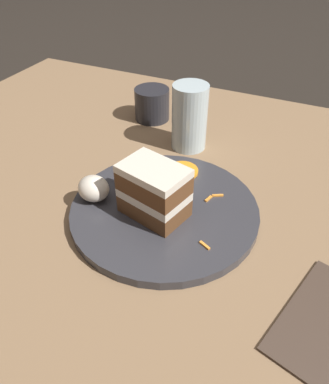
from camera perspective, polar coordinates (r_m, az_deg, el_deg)
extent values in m
plane|color=black|center=(0.66, -1.89, -3.64)|extent=(6.00, 6.00, 0.00)
cube|color=#846647|center=(0.65, -1.91, -2.74)|extent=(1.25, 1.02, 0.03)
cylinder|color=#333338|center=(0.62, 0.00, -2.79)|extent=(0.31, 0.31, 0.02)
cube|color=brown|center=(0.59, -1.57, -2.04)|extent=(0.11, 0.09, 0.03)
cube|color=silver|center=(0.58, -1.61, -0.35)|extent=(0.11, 0.09, 0.01)
cube|color=brown|center=(0.56, -1.65, 1.43)|extent=(0.11, 0.09, 0.03)
cube|color=silver|center=(0.55, -1.69, 3.20)|extent=(0.11, 0.09, 0.01)
ellipsoid|color=silver|center=(0.63, -10.76, 0.54)|extent=(0.05, 0.05, 0.04)
cylinder|color=orange|center=(0.69, 2.73, 3.23)|extent=(0.06, 0.06, 0.01)
cube|color=orange|center=(0.63, 6.72, -1.02)|extent=(0.01, 0.02, 0.00)
cube|color=orange|center=(0.55, 6.14, -8.07)|extent=(0.02, 0.01, 0.00)
cube|color=orange|center=(0.64, 8.11, -0.52)|extent=(0.02, 0.01, 0.00)
cube|color=orange|center=(0.66, -1.73, 1.51)|extent=(0.01, 0.02, 0.00)
cylinder|color=silver|center=(0.76, 3.84, 11.31)|extent=(0.07, 0.07, 0.13)
cylinder|color=silver|center=(0.79, 3.71, 8.49)|extent=(0.06, 0.06, 0.05)
cylinder|color=#232328|center=(0.89, -1.91, 13.24)|extent=(0.08, 0.08, 0.07)
cylinder|color=#382314|center=(0.87, -1.96, 15.07)|extent=(0.07, 0.07, 0.01)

